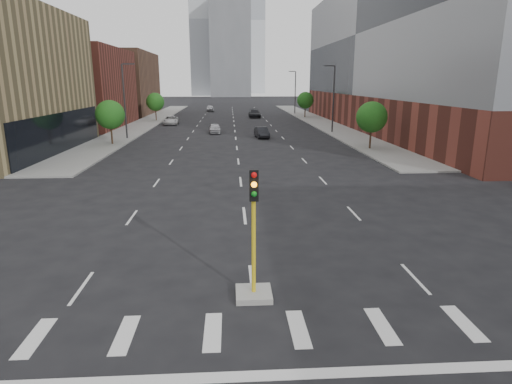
{
  "coord_description": "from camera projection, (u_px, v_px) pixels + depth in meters",
  "views": [
    {
      "loc": [
        -0.71,
        -4.01,
        7.03
      ],
      "look_at": [
        0.34,
        13.37,
        2.5
      ],
      "focal_mm": 30.0,
      "sensor_mm": 36.0,
      "label": 1
    }
  ],
  "objects": [
    {
      "name": "sidewalk_left_far",
      "position": [
        150.0,
        121.0,
        76.26
      ],
      "size": [
        5.0,
        92.0,
        0.15
      ],
      "primitive_type": "cube",
      "color": "gray",
      "rests_on": "ground"
    },
    {
      "name": "sidewalk_right_far",
      "position": [
        316.0,
        120.0,
        78.03
      ],
      "size": [
        5.0,
        92.0,
        0.15
      ],
      "primitive_type": "cube",
      "color": "gray",
      "rests_on": "ground"
    },
    {
      "name": "building_left_far_a",
      "position": [
        57.0,
        88.0,
        66.31
      ],
      "size": [
        20.0,
        22.0,
        12.0
      ],
      "primitive_type": "cube",
      "color": "brown",
      "rests_on": "ground"
    },
    {
      "name": "building_left_far_b",
      "position": [
        104.0,
        83.0,
        91.3
      ],
      "size": [
        20.0,
        24.0,
        13.0
      ],
      "primitive_type": "cube",
      "color": "brown",
      "rests_on": "ground"
    },
    {
      "name": "building_right_main",
      "position": [
        435.0,
        53.0,
        62.6
      ],
      "size": [
        24.0,
        70.0,
        22.0
      ],
      "color": "brown",
      "rests_on": "ground"
    },
    {
      "name": "tower_left",
      "position": [
        213.0,
        22.0,
        208.9
      ],
      "size": [
        22.0,
        22.0,
        70.0
      ],
      "primitive_type": "cube",
      "color": "#B2B7BC",
      "rests_on": "ground"
    },
    {
      "name": "tower_right",
      "position": [
        247.0,
        22.0,
        247.34
      ],
      "size": [
        20.0,
        20.0,
        80.0
      ],
      "primitive_type": "cube",
      "color": "#B2B7BC",
      "rests_on": "ground"
    },
    {
      "name": "tower_mid",
      "position": [
        230.0,
        47.0,
        193.33
      ],
      "size": [
        18.0,
        18.0,
        44.0
      ],
      "primitive_type": "cube",
      "color": "slate",
      "rests_on": "ground"
    },
    {
      "name": "median_traffic_signal",
      "position": [
        254.0,
        270.0,
        14.1
      ],
      "size": [
        1.2,
        1.2,
        4.4
      ],
      "color": "#999993",
      "rests_on": "ground"
    },
    {
      "name": "streetlight_right_a",
      "position": [
        333.0,
        96.0,
        58.34
      ],
      "size": [
        1.6,
        0.22,
        9.07
      ],
      "color": "#2D2D30",
      "rests_on": "ground"
    },
    {
      "name": "streetlight_right_b",
      "position": [
        295.0,
        91.0,
        92.14
      ],
      "size": [
        1.6,
        0.22,
        9.07
      ],
      "color": "#2D2D30",
      "rests_on": "ground"
    },
    {
      "name": "streetlight_left",
      "position": [
        125.0,
        98.0,
        51.93
      ],
      "size": [
        1.6,
        0.22,
        9.07
      ],
      "color": "#2D2D30",
      "rests_on": "ground"
    },
    {
      "name": "tree_left_near",
      "position": [
        110.0,
        115.0,
        47.47
      ],
      "size": [
        3.2,
        3.2,
        4.85
      ],
      "color": "#382619",
      "rests_on": "ground"
    },
    {
      "name": "tree_left_far",
      "position": [
        155.0,
        102.0,
        76.45
      ],
      "size": [
        3.2,
        3.2,
        4.85
      ],
      "color": "#382619",
      "rests_on": "ground"
    },
    {
      "name": "tree_right_near",
      "position": [
        372.0,
        117.0,
        44.29
      ],
      "size": [
        3.2,
        3.2,
        4.85
      ],
      "color": "#382619",
      "rests_on": "ground"
    },
    {
      "name": "tree_right_far",
      "position": [
        305.0,
        100.0,
        82.93
      ],
      "size": [
        3.2,
        3.2,
        4.85
      ],
      "color": "#382619",
      "rests_on": "ground"
    },
    {
      "name": "car_near_left",
      "position": [
        215.0,
        128.0,
        59.24
      ],
      "size": [
        1.83,
        4.04,
        1.35
      ],
      "primitive_type": "imported",
      "rotation": [
        0.0,
        0.0,
        0.06
      ],
      "color": "#B0B1B5",
      "rests_on": "ground"
    },
    {
      "name": "car_mid_right",
      "position": [
        262.0,
        132.0,
        54.42
      ],
      "size": [
        1.82,
        4.18,
        1.34
      ],
      "primitive_type": "imported",
      "rotation": [
        0.0,
        0.0,
        0.1
      ],
      "color": "black",
      "rests_on": "ground"
    },
    {
      "name": "car_far_left",
      "position": [
        171.0,
        120.0,
        71.01
      ],
      "size": [
        2.61,
        5.18,
        1.41
      ],
      "primitive_type": "imported",
      "rotation": [
        0.0,
        0.0,
        0.06
      ],
      "color": "silver",
      "rests_on": "ground"
    },
    {
      "name": "car_deep_right",
      "position": [
        254.0,
        114.0,
        84.43
      ],
      "size": [
        2.27,
        5.43,
        1.57
      ],
      "primitive_type": "imported",
      "rotation": [
        0.0,
        0.0,
        0.02
      ],
      "color": "black",
      "rests_on": "ground"
    },
    {
      "name": "car_distant",
      "position": [
        210.0,
        108.0,
        101.3
      ],
      "size": [
        1.92,
        4.47,
        1.5
      ],
      "primitive_type": "imported",
      "rotation": [
        0.0,
        0.0,
        0.03
      ],
      "color": "#BABABF",
      "rests_on": "ground"
    }
  ]
}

